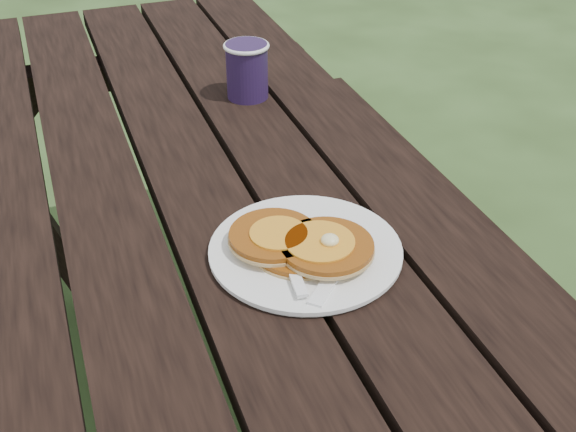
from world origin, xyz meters
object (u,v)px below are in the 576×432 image
object	(u,v)px
plate	(305,251)
pancake_stack	(301,244)
coffee_cup	(247,67)
picnic_table	(206,338)

from	to	relation	value
plate	pancake_stack	xyz separation A→B (m)	(-0.01, -0.01, 0.02)
coffee_cup	pancake_stack	bearing A→B (deg)	-99.52
coffee_cup	plate	bearing A→B (deg)	-98.70
plate	coffee_cup	bearing A→B (deg)	81.30
picnic_table	pancake_stack	distance (m)	0.51
plate	coffee_cup	distance (m)	0.53
plate	picnic_table	bearing A→B (deg)	109.14
picnic_table	plate	size ratio (longest dim) A/B	6.81
plate	pancake_stack	distance (m)	0.02
pancake_stack	coffee_cup	bearing A→B (deg)	80.48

